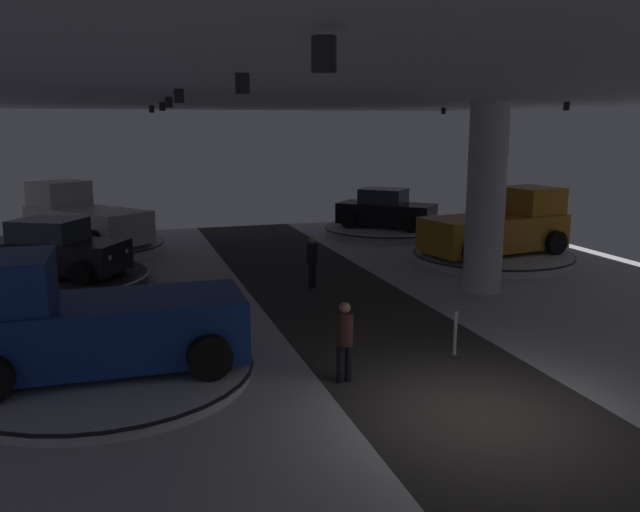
% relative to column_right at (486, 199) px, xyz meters
% --- Properties ---
extents(ground, '(24.00, 44.00, 0.06)m').
position_rel_column_right_xyz_m(ground, '(-4.46, -7.51, -2.77)').
color(ground, silver).
extents(ceiling_with_spotlights, '(24.00, 44.00, 0.39)m').
position_rel_column_right_xyz_m(ceiling_with_spotlights, '(-4.46, -7.51, 2.80)').
color(ceiling_with_spotlights, silver).
extents(column_right, '(1.12, 1.12, 5.50)m').
position_rel_column_right_xyz_m(column_right, '(0.00, 0.00, 0.00)').
color(column_right, silver).
rests_on(column_right, ground).
extents(display_platform_far_left, '(5.47, 5.47, 0.37)m').
position_rel_column_right_xyz_m(display_platform_far_left, '(-12.10, 4.25, -2.54)').
color(display_platform_far_left, '#333338').
rests_on(display_platform_far_left, ground).
extents(display_car_far_left, '(4.55, 3.65, 1.71)m').
position_rel_column_right_xyz_m(display_car_far_left, '(-12.13, 4.27, -1.61)').
color(display_car_far_left, black).
rests_on(display_car_far_left, display_platform_far_left).
extents(display_platform_far_right, '(5.68, 5.68, 0.30)m').
position_rel_column_right_xyz_m(display_platform_far_right, '(2.61, 3.63, -2.58)').
color(display_platform_far_right, silver).
rests_on(display_platform_far_right, ground).
extents(pickup_truck_far_right, '(5.58, 3.36, 2.30)m').
position_rel_column_right_xyz_m(pickup_truck_far_right, '(2.93, 3.68, -1.51)').
color(pickup_truck_far_right, '#B77519').
rests_on(pickup_truck_far_right, display_platform_far_right).
extents(display_platform_mid_left, '(5.68, 5.68, 0.24)m').
position_rel_column_right_xyz_m(display_platform_mid_left, '(-10.58, -3.91, -2.61)').
color(display_platform_mid_left, silver).
rests_on(display_platform_mid_left, ground).
extents(pickup_truck_mid_left, '(5.33, 2.69, 2.30)m').
position_rel_column_right_xyz_m(pickup_truck_mid_left, '(-10.90, -3.91, -1.57)').
color(pickup_truck_mid_left, navy).
rests_on(pickup_truck_mid_left, display_platform_mid_left).
extents(display_platform_deep_right, '(5.52, 5.52, 0.34)m').
position_rel_column_right_xyz_m(display_platform_deep_right, '(1.21, 10.15, -2.56)').
color(display_platform_deep_right, '#B7B7BC').
rests_on(display_platform_deep_right, ground).
extents(display_car_deep_right, '(4.33, 4.14, 1.71)m').
position_rel_column_right_xyz_m(display_car_deep_right, '(1.19, 10.17, -1.65)').
color(display_car_deep_right, black).
rests_on(display_car_deep_right, display_platform_deep_right).
extents(display_platform_deep_left, '(5.68, 5.68, 0.35)m').
position_rel_column_right_xyz_m(display_platform_deep_left, '(-11.35, 9.74, -2.56)').
color(display_platform_deep_left, silver).
rests_on(display_platform_deep_left, ground).
extents(pickup_truck_deep_left, '(4.90, 5.48, 2.30)m').
position_rel_column_right_xyz_m(pickup_truck_deep_left, '(-11.55, 9.99, -1.47)').
color(pickup_truck_deep_left, silver).
rests_on(pickup_truck_deep_left, display_platform_deep_left).
extents(visitor_walking_near, '(0.32, 0.32, 1.59)m').
position_rel_column_right_xyz_m(visitor_walking_near, '(-4.72, 1.80, -1.84)').
color(visitor_walking_near, black).
rests_on(visitor_walking_near, ground).
extents(visitor_walking_far, '(0.32, 0.32, 1.59)m').
position_rel_column_right_xyz_m(visitor_walking_far, '(-6.22, -5.41, -1.84)').
color(visitor_walking_far, black).
rests_on(visitor_walking_far, ground).
extents(stanchion_a, '(0.28, 0.28, 1.01)m').
position_rel_column_right_xyz_m(stanchion_a, '(-3.50, -4.77, -2.38)').
color(stanchion_a, '#333338').
rests_on(stanchion_a, ground).
extents(stanchion_b, '(0.28, 0.28, 1.01)m').
position_rel_column_right_xyz_m(stanchion_b, '(-8.02, -3.30, -2.38)').
color(stanchion_b, '#333338').
rests_on(stanchion_b, ground).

